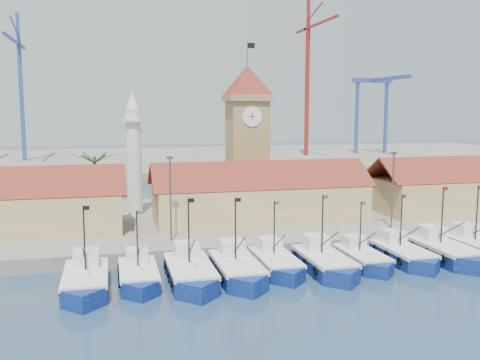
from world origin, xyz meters
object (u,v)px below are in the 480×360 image
object	(u,v)px
boat_5	(325,264)
minaret	(134,153)
boat_0	(86,283)
clock_tower	(247,135)

from	to	relation	value
boat_5	minaret	world-z (taller)	minaret
boat_0	minaret	size ratio (longest dim) A/B	0.62
boat_0	clock_tower	size ratio (longest dim) A/B	0.45
boat_0	boat_5	bearing A→B (deg)	0.71
clock_tower	minaret	bearing A→B (deg)	172.39
boat_0	boat_5	size ratio (longest dim) A/B	0.99
clock_tower	boat_0	bearing A→B (deg)	-130.21
clock_tower	minaret	world-z (taller)	clock_tower
clock_tower	minaret	xyz separation A→B (m)	(-15.00, 2.00, -2.23)
boat_5	boat_0	bearing A→B (deg)	-179.29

